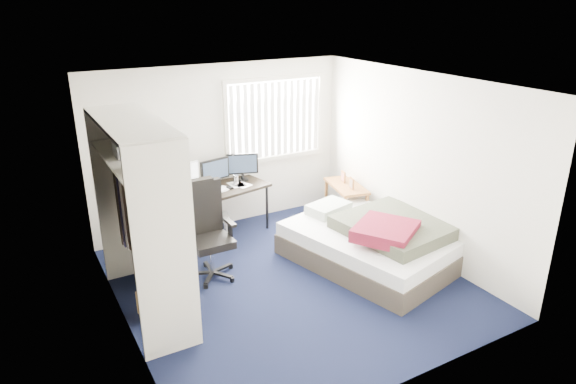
# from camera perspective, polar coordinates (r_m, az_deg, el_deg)

# --- Properties ---
(ground) EXTENTS (4.20, 4.20, 0.00)m
(ground) POSITION_cam_1_polar(r_m,az_deg,el_deg) (6.61, 0.20, -9.95)
(ground) COLOR black
(ground) RESTS_ON ground
(room_shell) EXTENTS (4.20, 4.20, 4.20)m
(room_shell) POSITION_cam_1_polar(r_m,az_deg,el_deg) (5.98, 0.21, 2.58)
(room_shell) COLOR silver
(room_shell) RESTS_ON ground
(window_assembly) EXTENTS (1.72, 0.09, 1.32)m
(window_assembly) POSITION_cam_1_polar(r_m,az_deg,el_deg) (8.10, -1.46, 8.11)
(window_assembly) COLOR white
(window_assembly) RESTS_ON ground
(closet) EXTENTS (0.64, 1.84, 2.22)m
(closet) POSITION_cam_1_polar(r_m,az_deg,el_deg) (5.69, -15.94, -0.90)
(closet) COLOR beige
(closet) RESTS_ON ground
(desk) EXTENTS (1.61, 0.99, 1.20)m
(desk) POSITION_cam_1_polar(r_m,az_deg,el_deg) (7.62, -7.93, 0.61)
(desk) COLOR black
(desk) RESTS_ON ground
(office_chair) EXTENTS (0.61, 0.60, 1.27)m
(office_chair) POSITION_cam_1_polar(r_m,az_deg,el_deg) (6.64, -8.83, -5.28)
(office_chair) COLOR black
(office_chair) RESTS_ON ground
(footstool) EXTENTS (0.38, 0.34, 0.27)m
(footstool) POSITION_cam_1_polar(r_m,az_deg,el_deg) (7.92, -7.81, -3.00)
(footstool) COLOR white
(footstool) RESTS_ON ground
(nightstand) EXTENTS (0.61, 0.95, 0.78)m
(nightstand) POSITION_cam_1_polar(r_m,az_deg,el_deg) (8.19, 6.49, 0.35)
(nightstand) COLOR brown
(nightstand) RESTS_ON ground
(bed) EXTENTS (2.08, 2.48, 0.71)m
(bed) POSITION_cam_1_polar(r_m,az_deg,el_deg) (7.05, 9.59, -5.43)
(bed) COLOR #3D352C
(bed) RESTS_ON ground
(pine_box) EXTENTS (0.41, 0.34, 0.28)m
(pine_box) POSITION_cam_1_polar(r_m,az_deg,el_deg) (6.14, -14.35, -11.77)
(pine_box) COLOR tan
(pine_box) RESTS_ON ground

